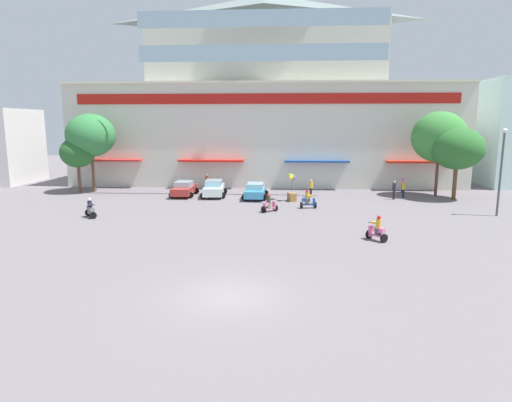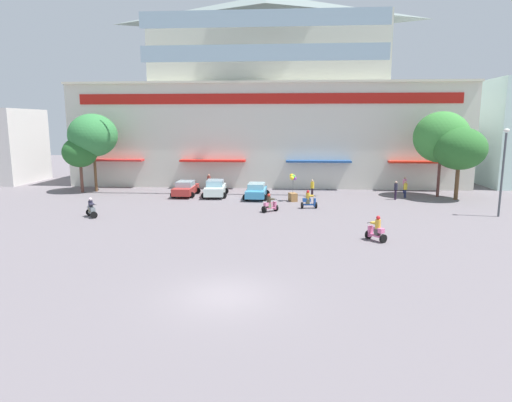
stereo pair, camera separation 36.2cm
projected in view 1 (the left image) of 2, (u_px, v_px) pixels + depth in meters
The scene contains 20 objects.
ground_plane at pixel (252, 224), 30.72m from camera, with size 128.00×128.00×0.00m, color slate.
colonial_building at pixel (266, 104), 52.21m from camera, with size 43.48×17.89×21.56m.
plaza_tree_0 at pixel (78, 153), 43.84m from camera, with size 3.41×3.37×5.56m.
plaza_tree_1 at pixel (457, 149), 39.97m from camera, with size 4.70×4.74×6.63m.
plaza_tree_2 at pixel (91, 135), 44.25m from camera, with size 4.83×5.00×7.92m.
plaza_tree_3 at pixel (439, 137), 41.46m from camera, with size 5.17×4.62×8.07m.
parked_car_0 at pixel (184, 188), 42.52m from camera, with size 2.34×4.45×1.45m.
parked_car_1 at pixel (214, 188), 42.18m from camera, with size 2.59×4.52×1.59m.
parked_car_2 at pixel (255, 191), 41.13m from camera, with size 2.37×4.48×1.44m.
scooter_rider_1 at pixel (377, 230), 26.34m from camera, with size 1.19×1.36×1.56m.
scooter_rider_2 at pixel (90, 209), 32.83m from camera, with size 1.28×1.41×1.47m.
scooter_rider_3 at pixel (269, 204), 34.86m from camera, with size 1.35×1.28×1.49m.
scooter_rider_4 at pixel (308, 201), 36.36m from camera, with size 1.37×0.71×1.53m.
pedestrian_0 at pixel (404, 188), 41.56m from camera, with size 0.48×0.48×1.61m.
pedestrian_1 at pixel (403, 184), 44.35m from camera, with size 0.45×0.45×1.64m.
pedestrian_2 at pixel (311, 187), 41.99m from camera, with size 0.46×0.46×1.67m.
pedestrian_3 at pixel (394, 189), 40.53m from camera, with size 0.35×0.35×1.73m.
pedestrian_4 at pixel (207, 181), 46.62m from camera, with size 0.36×0.36×1.65m.
streetlamp_near at pixel (501, 165), 32.76m from camera, with size 0.40×0.40×6.58m.
balloon_vendor_cart at pixel (292, 189), 39.58m from camera, with size 0.87×1.05×2.49m.
Camera 1 is at (2.19, -16.88, 6.97)m, focal length 30.84 mm.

